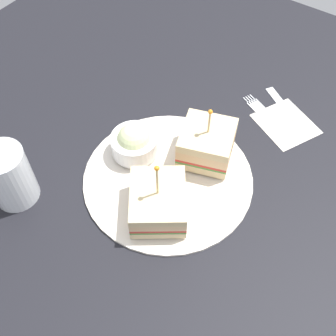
{
  "coord_description": "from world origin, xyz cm",
  "views": [
    {
      "loc": [
        -31.25,
        -21.83,
        54.12
      ],
      "look_at": [
        0.0,
        0.0,
        2.9
      ],
      "focal_mm": 44.74,
      "sensor_mm": 36.0,
      "label": 1
    }
  ],
  "objects": [
    {
      "name": "coleslaw_bowl",
      "position": [
        1.05,
        7.32,
        3.03
      ],
      "size": [
        7.52,
        7.52,
        5.42
      ],
      "color": "white",
      "rests_on": "plate"
    },
    {
      "name": "plate",
      "position": [
        0.0,
        0.0,
        0.45
      ],
      "size": [
        26.69,
        26.69,
        0.9
      ],
      "primitive_type": "cylinder",
      "color": "silver",
      "rests_on": "ground_plane"
    },
    {
      "name": "sandwich_half_back",
      "position": [
        6.95,
        -2.58,
        3.7
      ],
      "size": [
        10.33,
        10.23,
        10.23
      ],
      "color": "beige",
      "rests_on": "plate"
    },
    {
      "name": "knife",
      "position": [
        24.91,
        -8.24,
        0.18
      ],
      "size": [
        7.89,
        11.09,
        0.35
      ],
      "color": "silver",
      "rests_on": "ground_plane"
    },
    {
      "name": "sandwich_half_front",
      "position": [
        -5.92,
        -2.38,
        3.21
      ],
      "size": [
        12.27,
        11.92,
        10.65
      ],
      "color": "beige",
      "rests_on": "plate"
    },
    {
      "name": "napkin",
      "position": [
        21.46,
        -10.17,
        0.07
      ],
      "size": [
        12.04,
        12.48,
        0.15
      ],
      "primitive_type": "cube",
      "rotation": [
        0.0,
        0.0,
        7.4
      ],
      "color": "beige",
      "rests_on": "ground_plane"
    },
    {
      "name": "drink_glass",
      "position": [
        -15.6,
        17.27,
        4.31
      ],
      "size": [
        6.72,
        6.72,
        9.63
      ],
      "color": "beige",
      "rests_on": "ground_plane"
    },
    {
      "name": "fork",
      "position": [
        21.58,
        -5.63,
        0.18
      ],
      "size": [
        6.31,
        11.93,
        0.35
      ],
      "color": "silver",
      "rests_on": "ground_plane"
    },
    {
      "name": "ground_plane",
      "position": [
        0.0,
        0.0,
        -1.0
      ],
      "size": [
        115.22,
        115.22,
        2.0
      ],
      "primitive_type": "cube",
      "color": "black"
    }
  ]
}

